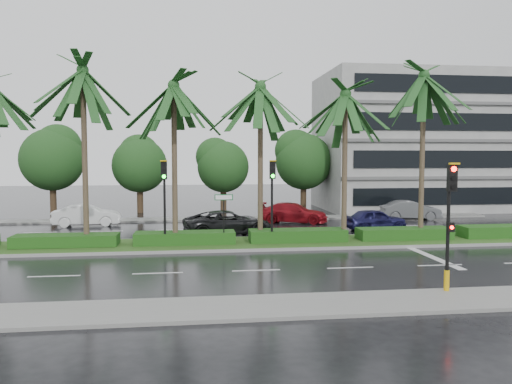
{
  "coord_description": "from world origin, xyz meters",
  "views": [
    {
      "loc": [
        -2.54,
        -25.09,
        4.66
      ],
      "look_at": [
        0.8,
        1.5,
        2.79
      ],
      "focal_mm": 35.0,
      "sensor_mm": 36.0,
      "label": 1
    }
  ],
  "objects": [
    {
      "name": "hedge",
      "position": [
        0.0,
        1.0,
        0.45
      ],
      "size": [
        35.2,
        1.4,
        0.6
      ],
      "color": "#1B4614",
      "rests_on": "median"
    },
    {
      "name": "car_blue",
      "position": [
        9.0,
        5.46,
        0.68
      ],
      "size": [
        2.2,
        4.2,
        1.36
      ],
      "primitive_type": "imported",
      "rotation": [
        0.0,
        0.0,
        1.73
      ],
      "color": "#171644",
      "rests_on": "ground"
    },
    {
      "name": "palm_row",
      "position": [
        -1.25,
        1.02,
        7.85
      ],
      "size": [
        26.3,
        4.2,
        9.79
      ],
      "color": "#493F2A",
      "rests_on": "median"
    },
    {
      "name": "building",
      "position": [
        17.0,
        18.0,
        6.0
      ],
      "size": [
        16.0,
        10.0,
        12.0
      ],
      "primitive_type": "cube",
      "color": "gray",
      "rests_on": "ground"
    },
    {
      "name": "car_white",
      "position": [
        -9.75,
        9.7,
        0.73
      ],
      "size": [
        1.98,
        4.57,
        1.46
      ],
      "primitive_type": "imported",
      "rotation": [
        0.0,
        0.0,
        1.67
      ],
      "color": "white",
      "rests_on": "ground"
    },
    {
      "name": "median",
      "position": [
        0.0,
        1.0,
        0.08
      ],
      "size": [
        36.0,
        4.0,
        0.15
      ],
      "color": "gray",
      "rests_on": "ground"
    },
    {
      "name": "ground",
      "position": [
        0.0,
        0.0,
        0.0
      ],
      "size": [
        120.0,
        120.0,
        0.0
      ],
      "primitive_type": "plane",
      "color": "black",
      "rests_on": "ground"
    },
    {
      "name": "signal_near",
      "position": [
        6.0,
        -9.39,
        2.5
      ],
      "size": [
        0.34,
        0.45,
        4.36
      ],
      "color": "black",
      "rests_on": "near_sidewalk"
    },
    {
      "name": "bg_trees",
      "position": [
        -0.71,
        17.59,
        4.42
      ],
      "size": [
        32.84,
        5.11,
        7.38
      ],
      "color": "#372319",
      "rests_on": "ground"
    },
    {
      "name": "car_red",
      "position": [
        4.5,
        9.61,
        0.71
      ],
      "size": [
        3.49,
        5.25,
        1.41
      ],
      "primitive_type": "imported",
      "rotation": [
        0.0,
        0.0,
        1.23
      ],
      "color": "maroon",
      "rests_on": "ground"
    },
    {
      "name": "signal_median_right",
      "position": [
        1.5,
        0.3,
        3.0
      ],
      "size": [
        0.34,
        0.42,
        4.36
      ],
      "color": "black",
      "rests_on": "median"
    },
    {
      "name": "far_sidewalk",
      "position": [
        0.0,
        12.0,
        0.06
      ],
      "size": [
        40.0,
        2.0,
        0.12
      ],
      "primitive_type": "cube",
      "color": "slate",
      "rests_on": "ground"
    },
    {
      "name": "near_sidewalk",
      "position": [
        0.0,
        -10.2,
        0.06
      ],
      "size": [
        40.0,
        2.4,
        0.12
      ],
      "primitive_type": "cube",
      "color": "slate",
      "rests_on": "ground"
    },
    {
      "name": "street_sign",
      "position": [
        -1.0,
        0.48,
        2.12
      ],
      "size": [
        0.95,
        0.09,
        2.6
      ],
      "color": "black",
      "rests_on": "median"
    },
    {
      "name": "lane_markings",
      "position": [
        3.04,
        -0.43,
        0.01
      ],
      "size": [
        34.0,
        13.06,
        0.01
      ],
      "color": "silver",
      "rests_on": "ground"
    },
    {
      "name": "car_darkgrey",
      "position": [
        -0.5,
        4.54,
        0.74
      ],
      "size": [
        3.55,
        5.71,
        1.47
      ],
      "primitive_type": "imported",
      "rotation": [
        0.0,
        0.0,
        1.79
      ],
      "color": "black",
      "rests_on": "ground"
    },
    {
      "name": "car_grey",
      "position": [
        13.5,
        10.13,
        0.72
      ],
      "size": [
        2.04,
        4.52,
        1.44
      ],
      "primitive_type": "imported",
      "rotation": [
        0.0,
        0.0,
        1.45
      ],
      "color": "#56585B",
      "rests_on": "ground"
    },
    {
      "name": "signal_median_left",
      "position": [
        -4.0,
        0.3,
        3.0
      ],
      "size": [
        0.34,
        0.42,
        4.36
      ],
      "color": "black",
      "rests_on": "median"
    }
  ]
}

